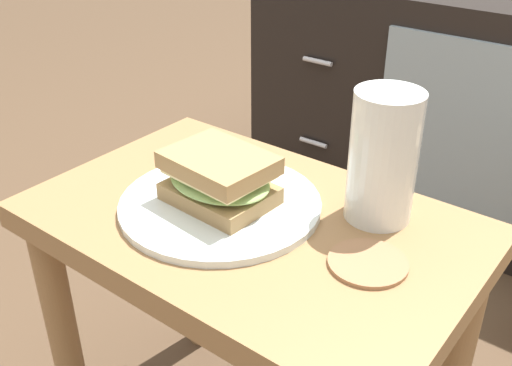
{
  "coord_description": "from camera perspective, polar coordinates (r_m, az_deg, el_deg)",
  "views": [
    {
      "loc": [
        0.39,
        -0.5,
        0.86
      ],
      "look_at": [
        0.01,
        0.0,
        0.51
      ],
      "focal_mm": 41.9,
      "sensor_mm": 36.0,
      "label": 1
    }
  ],
  "objects": [
    {
      "name": "tv_cabinet",
      "position": [
        1.63,
        18.04,
        7.29
      ],
      "size": [
        0.96,
        0.46,
        0.58
      ],
      "color": "black",
      "rests_on": "ground"
    },
    {
      "name": "side_table",
      "position": [
        0.8,
        -0.49,
        -8.59
      ],
      "size": [
        0.56,
        0.36,
        0.46
      ],
      "color": "olive",
      "rests_on": "ground"
    },
    {
      "name": "beer_glass",
      "position": [
        0.73,
        12.01,
        2.15
      ],
      "size": [
        0.08,
        0.08,
        0.16
      ],
      "color": "silver",
      "rests_on": "side_table"
    },
    {
      "name": "sandwich_front",
      "position": [
        0.75,
        -3.51,
        0.45
      ],
      "size": [
        0.15,
        0.11,
        0.07
      ],
      "color": "#9E7A4C",
      "rests_on": "plate"
    },
    {
      "name": "plate",
      "position": [
        0.77,
        -3.43,
        -2.02
      ],
      "size": [
        0.26,
        0.26,
        0.01
      ],
      "primitive_type": "cylinder",
      "color": "silver",
      "rests_on": "side_table"
    },
    {
      "name": "coaster",
      "position": [
        0.68,
        10.7,
        -7.42
      ],
      "size": [
        0.09,
        0.09,
        0.01
      ],
      "primitive_type": "cylinder",
      "color": "#996B47",
      "rests_on": "side_table"
    }
  ]
}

